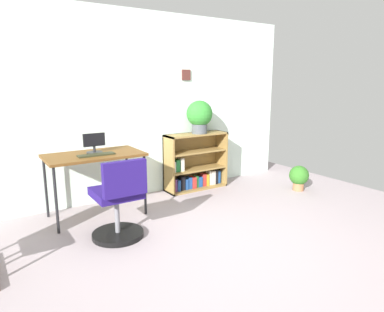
# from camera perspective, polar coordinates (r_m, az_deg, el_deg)

# --- Properties ---
(ground_plane) EXTENTS (6.24, 6.24, 0.00)m
(ground_plane) POSITION_cam_1_polar(r_m,az_deg,el_deg) (3.24, 5.77, -16.58)
(ground_plane) COLOR #9F9095
(wall_back) EXTENTS (5.20, 0.12, 2.46)m
(wall_back) POSITION_cam_1_polar(r_m,az_deg,el_deg) (4.72, -10.55, 8.01)
(wall_back) COLOR silver
(wall_back) RESTS_ON ground_plane
(desk) EXTENTS (1.08, 0.62, 0.75)m
(desk) POSITION_cam_1_polar(r_m,az_deg,el_deg) (4.13, -15.76, -0.43)
(desk) COLOR brown
(desk) RESTS_ON ground_plane
(monitor) EXTENTS (0.25, 0.18, 0.23)m
(monitor) POSITION_cam_1_polar(r_m,az_deg,el_deg) (4.15, -15.76, 1.94)
(monitor) COLOR #262628
(monitor) RESTS_ON desk
(keyboard) EXTENTS (0.41, 0.12, 0.02)m
(keyboard) POSITION_cam_1_polar(r_m,az_deg,el_deg) (4.02, -15.45, 0.20)
(keyboard) COLOR #2D2F1B
(keyboard) RESTS_ON desk
(office_chair) EXTENTS (0.52, 0.55, 0.84)m
(office_chair) POSITION_cam_1_polar(r_m,az_deg,el_deg) (3.54, -11.93, -7.82)
(office_chair) COLOR black
(office_chair) RESTS_ON ground_plane
(bookshelf_low) EXTENTS (0.94, 0.30, 0.82)m
(bookshelf_low) POSITION_cam_1_polar(r_m,az_deg,el_deg) (5.11, 0.34, -1.45)
(bookshelf_low) COLOR olive
(bookshelf_low) RESTS_ON ground_plane
(potted_plant_on_shelf) EXTENTS (0.37, 0.37, 0.47)m
(potted_plant_on_shelf) POSITION_cam_1_polar(r_m,az_deg,el_deg) (4.98, 1.24, 6.68)
(potted_plant_on_shelf) COLOR #474C51
(potted_plant_on_shelf) RESTS_ON bookshelf_low
(potted_plant_floor) EXTENTS (0.28, 0.28, 0.37)m
(potted_plant_floor) POSITION_cam_1_polar(r_m,az_deg,el_deg) (5.27, 17.15, -3.25)
(potted_plant_floor) COLOR #9E6642
(potted_plant_floor) RESTS_ON ground_plane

